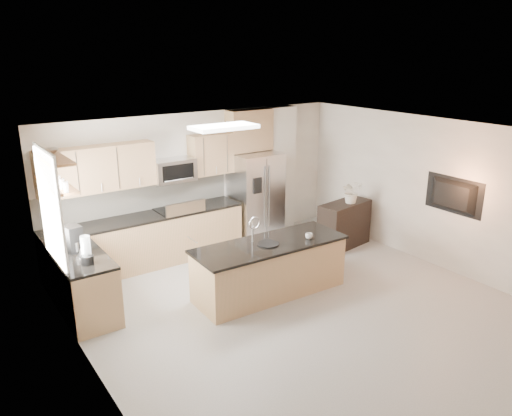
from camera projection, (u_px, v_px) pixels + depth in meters
floor at (307, 312)px, 7.33m from camera, size 6.50×6.50×0.00m
ceiling at (313, 136)px, 6.54m from camera, size 6.00×6.50×0.02m
wall_back at (198, 181)px, 9.48m from camera, size 6.00×0.02×2.60m
wall_left at (95, 284)px, 5.31m from camera, size 0.02×6.50×2.60m
wall_right at (443, 195)px, 8.55m from camera, size 0.02×6.50×2.60m
back_counter at (147, 240)px, 8.82m from camera, size 3.55×0.66×1.44m
left_counter at (83, 284)px, 7.19m from camera, size 0.66×1.50×0.92m
range at (180, 233)px, 9.15m from camera, size 0.76×0.64×1.14m
upper_cabinets at (134, 164)px, 8.49m from camera, size 3.50×0.33×0.75m
microwave at (174, 170)px, 8.90m from camera, size 0.76×0.40×0.40m
refrigerator at (255, 197)px, 9.88m from camera, size 0.92×0.78×1.78m
partition_column at (279, 170)px, 10.35m from camera, size 0.60×0.30×2.60m
window at (51, 209)px, 6.67m from camera, size 0.04×1.15×1.65m
shelf_lower at (56, 184)px, 6.72m from camera, size 0.30×1.20×0.04m
shelf_upper at (52, 158)px, 6.61m from camera, size 0.30×1.20×0.04m
ceiling_fixture at (224, 127)px, 7.59m from camera, size 1.00×0.50×0.06m
island at (270, 268)px, 7.79m from camera, size 2.47×0.95×1.27m
credenza at (344, 224)px, 9.68m from camera, size 1.16×0.63×0.89m
cup at (309, 236)px, 7.82m from camera, size 0.12×0.12×0.09m
platter at (268, 244)px, 7.60m from camera, size 0.42×0.42×0.02m
blender at (86, 252)px, 6.69m from camera, size 0.17×0.17×0.40m
kettle at (84, 248)px, 6.98m from camera, size 0.20×0.20×0.25m
coffee_maker at (73, 239)px, 7.10m from camera, size 0.24×0.28×0.39m
bowl at (48, 151)px, 6.76m from camera, size 0.37×0.37×0.08m
flower_vase at (352, 186)px, 9.44m from camera, size 0.70×0.64×0.67m
television at (451, 196)px, 8.33m from camera, size 0.14×1.08×0.62m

